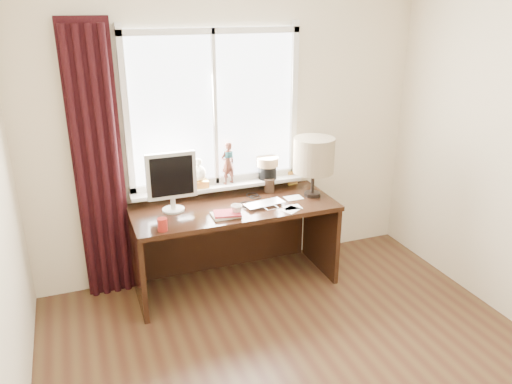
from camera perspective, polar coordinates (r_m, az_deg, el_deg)
name	(u,v)px	position (r m, az deg, el deg)	size (l,w,h in m)	color
wall_back	(231,130)	(4.36, -2.90, 7.08)	(3.50, 2.60, 0.00)	beige
laptop	(265,204)	(4.16, 0.98, -1.39)	(0.34, 0.22, 0.03)	silver
mug	(237,210)	(3.97, -2.24, -2.04)	(0.09, 0.08, 0.09)	white
red_cup	(162,225)	(3.76, -10.65, -3.68)	(0.07, 0.07, 0.10)	maroon
window	(217,132)	(4.27, -4.52, 6.87)	(1.52, 0.20, 1.40)	white
curtain	(98,168)	(4.13, -17.58, 2.64)	(0.38, 0.09, 2.25)	black
desk	(231,227)	(4.35, -2.85, -4.06)	(1.70, 0.70, 0.75)	#351B10
monitor	(172,178)	(4.02, -9.63, 1.56)	(0.40, 0.18, 0.49)	beige
notebook_stack	(226,214)	(3.96, -3.41, -2.56)	(0.24, 0.18, 0.03)	beige
brush_holder	(269,185)	(4.44, 1.55, 0.78)	(0.09, 0.09, 0.25)	black
icon_frame	(293,178)	(4.63, 4.24, 1.63)	(0.10, 0.04, 0.13)	gold
table_lamp	(314,156)	(4.28, 6.63, 4.12)	(0.35, 0.35, 0.52)	black
loose_papers	(292,205)	(4.18, 4.17, -1.47)	(0.30, 0.38, 0.00)	white
desk_cables	(251,199)	(4.28, -0.60, -0.86)	(0.28, 0.35, 0.01)	black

